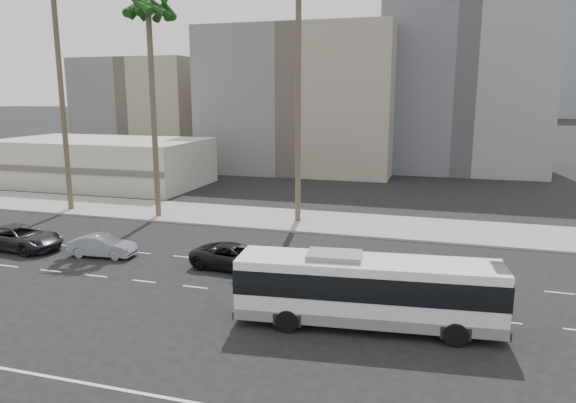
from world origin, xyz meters
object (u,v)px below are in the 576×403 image
at_px(car_b, 103,246).
at_px(palm_mid, 148,13).
at_px(car_c, 20,237).
at_px(car_a, 235,257).
at_px(city_bus, 367,289).

relative_size(car_b, palm_mid, 0.23).
xyz_separation_m(car_b, car_c, (-6.02, -0.20, 0.12)).
distance_m(car_b, palm_mid, 18.44).
distance_m(car_a, car_b, 8.72).
bearing_deg(car_c, palm_mid, -16.12).
bearing_deg(car_b, palm_mid, 6.48).
bearing_deg(city_bus, car_c, 161.58).
xyz_separation_m(city_bus, car_a, (-8.32, 5.49, -0.97)).
bearing_deg(car_a, car_c, 96.82).
relative_size(city_bus, palm_mid, 0.65).
bearing_deg(car_c, city_bus, -98.32).
height_order(city_bus, car_b, city_bus).
height_order(car_b, car_c, car_c).
height_order(car_c, palm_mid, palm_mid).
bearing_deg(car_a, palm_mid, 52.34).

